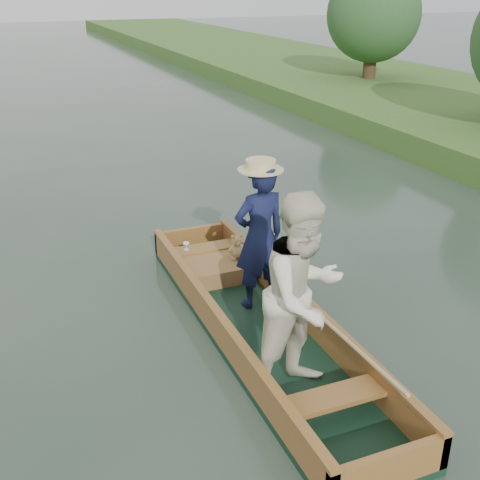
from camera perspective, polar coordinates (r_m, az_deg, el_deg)
name	(u,v)px	position (r m, az deg, el deg)	size (l,w,h in m)	color
ground	(260,336)	(6.93, 1.91, -9.06)	(120.00, 120.00, 0.00)	#283D30
trees_far	(83,39)	(15.19, -14.71, 17.93)	(22.79, 11.95, 4.25)	#47331E
punt	(275,290)	(6.30, 3.34, -4.72)	(1.21, 5.00, 2.07)	black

